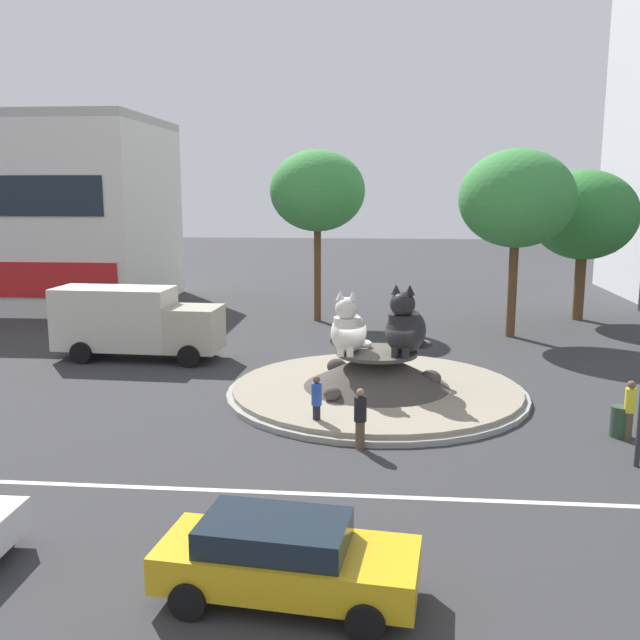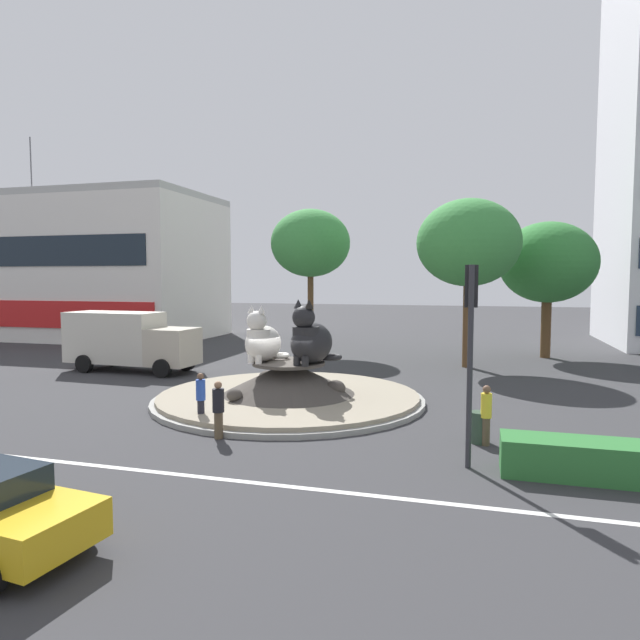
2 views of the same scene
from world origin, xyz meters
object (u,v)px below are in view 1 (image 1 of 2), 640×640
(third_tree_left, at_px, (317,191))
(delivery_box_truck, at_px, (134,321))
(pedestrian_yellow_shirt, at_px, (630,408))
(pedestrian_blue_shirt, at_px, (317,401))
(cat_statue_white, at_px, (348,330))
(cat_statue_black, at_px, (405,328))
(litter_bin, at_px, (620,421))
(pedestrian_black_shirt, at_px, (360,417))
(broadleaf_tree_behind_island, at_px, (517,199))
(second_tree_near_tower, at_px, (584,215))
(parked_car_right, at_px, (285,558))

(third_tree_left, bearing_deg, delivery_box_truck, -125.76)
(pedestrian_yellow_shirt, distance_m, pedestrian_blue_shirt, 8.91)
(third_tree_left, bearing_deg, cat_statue_white, -80.38)
(cat_statue_black, distance_m, delivery_box_truck, 12.09)
(delivery_box_truck, height_order, litter_bin, delivery_box_truck)
(delivery_box_truck, distance_m, litter_bin, 19.00)
(cat_statue_white, distance_m, pedestrian_yellow_shirt, 8.98)
(cat_statue_white, relative_size, pedestrian_black_shirt, 1.27)
(broadleaf_tree_behind_island, height_order, second_tree_near_tower, broadleaf_tree_behind_island)
(cat_statue_white, bearing_deg, second_tree_near_tower, 149.56)
(cat_statue_black, distance_m, litter_bin, 7.20)
(litter_bin, bearing_deg, pedestrian_blue_shirt, -178.31)
(delivery_box_truck, bearing_deg, second_tree_near_tower, 30.44)
(litter_bin, bearing_deg, third_tree_left, 120.85)
(second_tree_near_tower, relative_size, pedestrian_black_shirt, 4.71)
(second_tree_near_tower, xyz_separation_m, litter_bin, (-3.76, -19.11, -5.20))
(broadleaf_tree_behind_island, relative_size, third_tree_left, 0.98)
(pedestrian_black_shirt, distance_m, delivery_box_truck, 13.76)
(delivery_box_truck, bearing_deg, pedestrian_yellow_shirt, -22.77)
(pedestrian_black_shirt, height_order, litter_bin, pedestrian_black_shirt)
(cat_statue_white, xyz_separation_m, parked_car_right, (-0.45, -12.28, -1.58))
(litter_bin, bearing_deg, pedestrian_yellow_shirt, -53.53)
(cat_statue_black, bearing_deg, pedestrian_yellow_shirt, 74.80)
(cat_statue_white, relative_size, cat_statue_black, 0.90)
(pedestrian_blue_shirt, bearing_deg, third_tree_left, 23.55)
(second_tree_near_tower, distance_m, parked_car_right, 31.06)
(broadleaf_tree_behind_island, height_order, litter_bin, broadleaf_tree_behind_island)
(second_tree_near_tower, distance_m, third_tree_left, 14.32)
(broadleaf_tree_behind_island, xyz_separation_m, pedestrian_blue_shirt, (-8.04, -14.37, -5.69))
(cat_statue_black, xyz_separation_m, delivery_box_truck, (-11.11, 4.69, -0.83))
(cat_statue_black, bearing_deg, parked_car_right, 3.13)
(broadleaf_tree_behind_island, bearing_deg, second_tree_near_tower, 48.22)
(second_tree_near_tower, relative_size, parked_car_right, 1.74)
(litter_bin, bearing_deg, second_tree_near_tower, 78.88)
(cat_statue_white, height_order, delivery_box_truck, cat_statue_white)
(broadleaf_tree_behind_island, distance_m, parked_car_right, 25.09)
(cat_statue_white, relative_size, pedestrian_yellow_shirt, 1.26)
(litter_bin, bearing_deg, cat_statue_white, 157.91)
(second_tree_near_tower, xyz_separation_m, third_tree_left, (-14.16, -1.70, 1.27))
(broadleaf_tree_behind_island, height_order, pedestrian_blue_shirt, broadleaf_tree_behind_island)
(third_tree_left, bearing_deg, cat_statue_black, -73.05)
(cat_statue_black, relative_size, pedestrian_black_shirt, 1.41)
(broadleaf_tree_behind_island, bearing_deg, pedestrian_blue_shirt, -119.22)
(third_tree_left, bearing_deg, pedestrian_blue_shirt, -84.65)
(pedestrian_blue_shirt, relative_size, litter_bin, 1.84)
(broadleaf_tree_behind_island, xyz_separation_m, third_tree_left, (-9.70, 3.30, 0.35))
(broadleaf_tree_behind_island, relative_size, pedestrian_yellow_shirt, 5.17)
(cat_statue_black, xyz_separation_m, pedestrian_blue_shirt, (-2.65, -3.53, -1.55))
(third_tree_left, distance_m, pedestrian_yellow_shirt, 21.40)
(cat_statue_white, distance_m, parked_car_right, 12.39)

